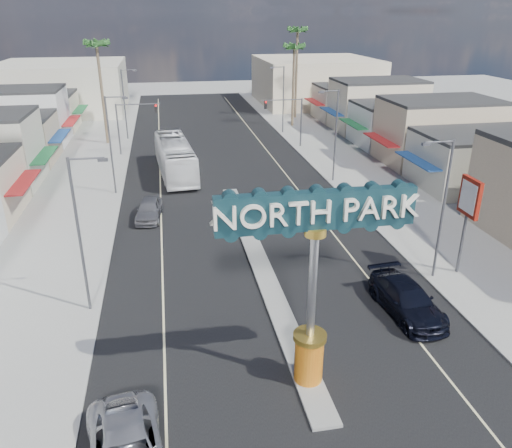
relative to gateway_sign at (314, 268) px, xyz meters
name	(u,v)px	position (x,y,z in m)	size (l,w,h in m)	color
ground	(228,187)	(0.00, 28.02, -5.93)	(160.00, 160.00, 0.00)	gray
road	(228,187)	(0.00, 28.02, -5.92)	(20.00, 120.00, 0.01)	black
median_island	(259,262)	(0.00, 12.02, -5.85)	(1.30, 30.00, 0.16)	gray
sidewalk_left	(78,196)	(-14.00, 28.02, -5.87)	(8.00, 120.00, 0.12)	gray
sidewalk_right	(365,179)	(14.00, 28.02, -5.87)	(8.00, 120.00, 0.12)	gray
storefront_row_right	(403,121)	(24.00, 41.02, -2.93)	(12.00, 42.00, 6.00)	#B7B29E
backdrop_far_left	(63,87)	(-22.00, 73.02, -1.93)	(20.00, 20.00, 8.00)	#B7B29E
backdrop_far_right	(315,81)	(22.00, 73.02, -1.93)	(20.00, 20.00, 8.00)	beige
gateway_sign	(314,268)	(0.00, 0.00, 0.00)	(8.20, 1.50, 9.15)	#CD4E0F
traffic_signal_left	(133,119)	(-9.18, 42.02, -1.65)	(5.09, 0.45, 6.00)	#47474C
traffic_signal_right	(287,113)	(9.18, 42.02, -1.65)	(5.09, 0.45, 6.00)	#47474C
streetlight_l_near	(82,229)	(-10.43, 8.02, -0.86)	(2.03, 0.22, 9.00)	#47474C
streetlight_l_mid	(112,141)	(-10.43, 28.02, -0.86)	(2.03, 0.22, 9.00)	#47474C
streetlight_l_far	(125,101)	(-10.43, 50.02, -0.86)	(2.03, 0.22, 9.00)	#47474C
streetlight_r_near	(441,204)	(10.43, 8.02, -0.86)	(2.03, 0.22, 9.00)	#47474C
streetlight_r_mid	(334,131)	(10.43, 28.02, -0.86)	(2.03, 0.22, 9.00)	#47474C
streetlight_r_far	(282,96)	(10.43, 50.02, -0.86)	(2.03, 0.22, 9.00)	#47474C
palm_left_far	(97,50)	(-13.00, 48.02, 5.57)	(2.60, 2.60, 13.10)	brown
palm_right_mid	(294,51)	(13.00, 54.02, 4.67)	(2.60, 2.60, 12.10)	brown
palm_right_far	(298,36)	(15.00, 60.02, 6.46)	(2.60, 2.60, 14.10)	brown
suv_right	(407,299)	(7.02, 4.51, -5.06)	(2.44, 5.99, 1.74)	black
car_parked_left	(149,209)	(-7.42, 21.36, -5.10)	(1.95, 4.85, 1.65)	slate
city_bus	(175,157)	(-4.84, 33.25, -4.10)	(3.07, 13.13, 3.66)	white
bank_pylon_sign	(469,203)	(12.42, 8.25, -1.01)	(0.30, 1.99, 6.35)	#47474C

